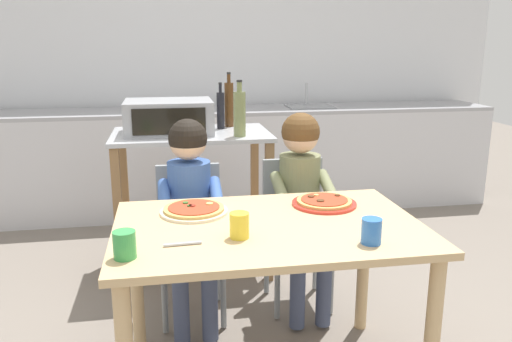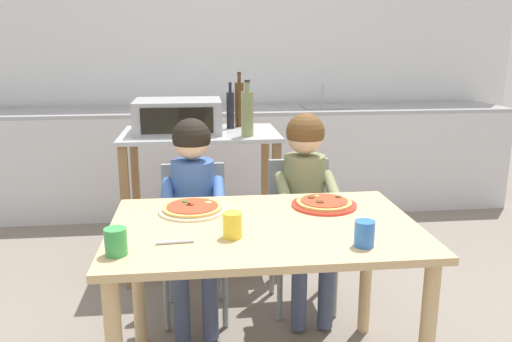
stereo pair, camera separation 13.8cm
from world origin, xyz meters
TOP-DOWN VIEW (x-y plane):
  - ground_plane at (0.00, 1.13)m, footprint 11.29×11.29m
  - back_wall_tiled at (0.00, 2.88)m, footprint 5.50×0.12m
  - kitchen_counter at (0.00, 2.47)m, footprint 4.95×0.60m
  - kitchen_island_cart at (-0.25, 1.24)m, footprint 0.98×0.61m
  - toaster_oven at (-0.38, 1.25)m, footprint 0.53×0.40m
  - bottle_squat_spirits at (0.02, 1.44)m, footprint 0.06×0.06m
  - bottle_brown_beer at (-0.05, 1.36)m, footprint 0.05×0.05m
  - bottle_dark_olive_oil at (0.03, 1.06)m, footprint 0.07×0.07m
  - dining_table at (0.00, 0.00)m, footprint 1.26×0.82m
  - dining_chair_left at (-0.29, 0.67)m, footprint 0.36×0.36m
  - dining_chair_right at (0.30, 0.71)m, footprint 0.36×0.36m
  - child_in_blue_striped_shirt at (-0.29, 0.56)m, footprint 0.32×0.42m
  - child_in_olive_shirt at (0.30, 0.60)m, footprint 0.32×0.42m
  - pizza_plate_cream at (-0.29, 0.20)m, footprint 0.30×0.30m
  - pizza_plate_red_rimmed at (0.30, 0.21)m, footprint 0.29×0.29m
  - drinking_cup_blue at (0.33, -0.27)m, footprint 0.08×0.08m
  - drinking_cup_green at (-0.56, -0.25)m, footprint 0.08×0.08m
  - drinking_cup_yellow at (-0.14, -0.13)m, footprint 0.07×0.07m
  - serving_spoon at (-0.36, -0.17)m, footprint 0.14×0.02m

SIDE VIEW (x-z plane):
  - ground_plane at x=0.00m, z-range 0.00..0.00m
  - kitchen_counter at x=0.00m, z-range -0.10..1.00m
  - dining_chair_left at x=-0.29m, z-range 0.07..0.89m
  - dining_chair_right at x=0.30m, z-range 0.07..0.89m
  - kitchen_island_cart at x=-0.25m, z-range 0.15..1.06m
  - dining_table at x=0.00m, z-range 0.26..1.00m
  - child_in_blue_striped_shirt at x=-0.29m, z-range 0.16..1.23m
  - child_in_olive_shirt at x=0.30m, z-range 0.17..1.25m
  - serving_spoon at x=-0.36m, z-range 0.74..0.75m
  - pizza_plate_red_rimmed at x=0.30m, z-range 0.73..0.77m
  - pizza_plate_cream at x=-0.29m, z-range 0.73..0.77m
  - drinking_cup_blue at x=0.33m, z-range 0.74..0.83m
  - drinking_cup_green at x=-0.56m, z-range 0.74..0.84m
  - drinking_cup_yellow at x=-0.14m, z-range 0.74..0.84m
  - toaster_oven at x=-0.38m, z-range 0.91..1.11m
  - bottle_brown_beer at x=-0.05m, z-range 0.89..1.18m
  - bottle_dark_olive_oil at x=0.03m, z-range 0.88..1.22m
  - bottle_squat_spirits at x=0.02m, z-range 0.88..1.24m
  - back_wall_tiled at x=0.00m, z-range 0.00..2.70m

